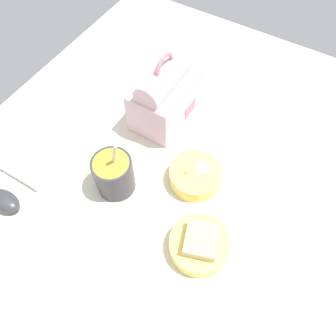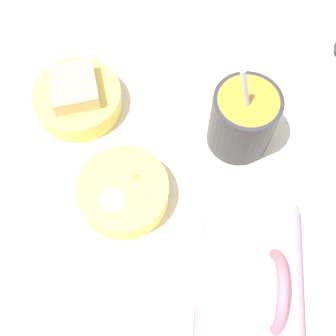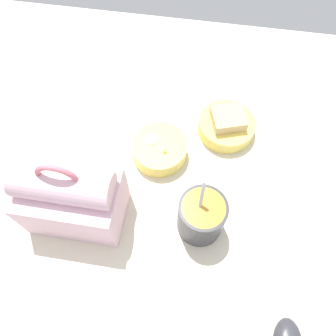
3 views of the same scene
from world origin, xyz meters
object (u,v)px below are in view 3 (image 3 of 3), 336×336
at_px(lunch_bag, 72,198).
at_px(soup_cup, 201,216).
at_px(bento_bowl_sandwich, 227,125).
at_px(bento_bowl_snacks, 159,149).

relative_size(lunch_bag, soup_cup, 1.23).
height_order(bento_bowl_sandwich, bento_bowl_snacks, bento_bowl_sandwich).
bearing_deg(soup_cup, bento_bowl_snacks, -54.70).
xyz_separation_m(lunch_bag, bento_bowl_sandwich, (-0.29, -0.27, -0.06)).
bearing_deg(bento_bowl_snacks, soup_cup, 125.30).
height_order(lunch_bag, bento_bowl_snacks, lunch_bag).
relative_size(lunch_bag, bento_bowl_sandwich, 1.57).
bearing_deg(soup_cup, bento_bowl_sandwich, -98.16).
bearing_deg(bento_bowl_sandwich, lunch_bag, 42.27).
xyz_separation_m(bento_bowl_sandwich, bento_bowl_snacks, (0.15, 0.09, -0.00)).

